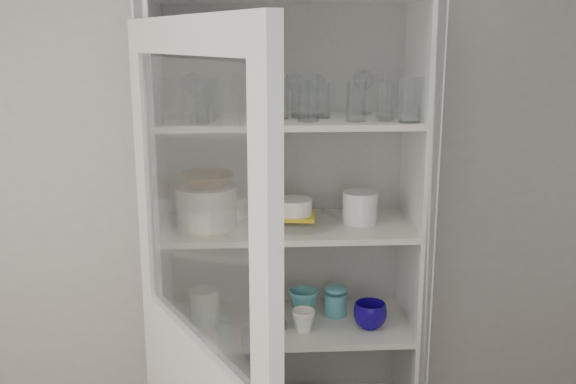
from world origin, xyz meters
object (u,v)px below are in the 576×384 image
(pantry_cabinet, at_px, (287,295))
(goblet_3, at_px, (363,90))
(teal_jar, at_px, (336,302))
(plate_stack_front, at_px, (207,216))
(cream_bowl, at_px, (206,196))
(mug_blue, at_px, (370,315))
(plate_stack_back, at_px, (221,206))
(white_canister, at_px, (204,306))
(measuring_cups, at_px, (269,324))
(goblet_1, at_px, (297,93))
(glass_platter, at_px, (294,220))
(grey_bowl_stack, at_px, (360,208))
(mug_teal, at_px, (304,303))
(terracotta_bowl, at_px, (206,180))
(goblet_2, at_px, (316,93))
(yellow_trivet, at_px, (294,216))
(goblet_0, at_px, (193,92))
(mug_white, at_px, (303,320))
(white_ramekin, at_px, (294,207))

(pantry_cabinet, relative_size, goblet_3, 11.49)
(goblet_3, distance_m, teal_jar, 0.85)
(plate_stack_front, relative_size, cream_bowl, 0.98)
(mug_blue, bearing_deg, plate_stack_front, -165.72)
(plate_stack_back, xyz_separation_m, white_canister, (-0.07, -0.11, -0.37))
(teal_jar, bearing_deg, plate_stack_front, -171.11)
(plate_stack_back, relative_size, measuring_cups, 2.31)
(goblet_1, bearing_deg, plate_stack_front, -162.75)
(goblet_3, height_order, mug_blue, goblet_3)
(plate_stack_front, relative_size, mug_blue, 1.73)
(pantry_cabinet, xyz_separation_m, measuring_cups, (-0.08, -0.13, -0.06))
(goblet_1, bearing_deg, cream_bowl, -162.75)
(glass_platter, bearing_deg, mug_blue, -17.57)
(grey_bowl_stack, distance_m, mug_teal, 0.46)
(plate_stack_back, relative_size, teal_jar, 1.95)
(terracotta_bowl, bearing_deg, goblet_2, 13.70)
(goblet_2, bearing_deg, goblet_3, 11.18)
(yellow_trivet, relative_size, grey_bowl_stack, 1.24)
(mug_teal, distance_m, teal_jar, 0.13)
(goblet_0, xyz_separation_m, mug_teal, (0.41, -0.07, -0.83))
(plate_stack_back, xyz_separation_m, cream_bowl, (-0.05, -0.15, 0.08))
(plate_stack_back, xyz_separation_m, yellow_trivet, (0.28, -0.10, -0.02))
(goblet_1, xyz_separation_m, mug_white, (0.02, -0.17, -0.84))
(yellow_trivet, distance_m, white_ramekin, 0.04)
(terracotta_bowl, distance_m, white_canister, 0.51)
(teal_jar, xyz_separation_m, white_canister, (-0.52, -0.04, 0.01))
(mug_blue, bearing_deg, grey_bowl_stack, 139.13)
(goblet_1, relative_size, white_canister, 1.24)
(plate_stack_front, height_order, glass_platter, plate_stack_front)
(pantry_cabinet, xyz_separation_m, mug_teal, (0.06, -0.02, -0.02))
(grey_bowl_stack, relative_size, mug_white, 1.43)
(plate_stack_front, height_order, mug_white, plate_stack_front)
(mug_blue, xyz_separation_m, measuring_cups, (-0.39, 0.01, -0.03))
(measuring_cups, bearing_deg, mug_white, -11.17)
(mug_teal, bearing_deg, goblet_1, 149.17)
(teal_jar, height_order, measuring_cups, teal_jar)
(plate_stack_front, bearing_deg, white_ramekin, 7.73)
(white_ramekin, relative_size, mug_blue, 1.10)
(terracotta_bowl, height_order, mug_white, terracotta_bowl)
(mug_white, height_order, measuring_cups, mug_white)
(white_canister, bearing_deg, goblet_2, 8.08)
(mug_teal, xyz_separation_m, mug_white, (-0.01, -0.14, -0.01))
(cream_bowl, height_order, yellow_trivet, cream_bowl)
(plate_stack_back, bearing_deg, white_ramekin, -20.07)
(plate_stack_back, relative_size, yellow_trivet, 1.31)
(grey_bowl_stack, bearing_deg, plate_stack_front, -178.16)
(mug_blue, bearing_deg, mug_teal, 172.18)
(goblet_1, height_order, goblet_3, goblet_3)
(terracotta_bowl, bearing_deg, white_canister, 119.92)
(plate_stack_front, distance_m, yellow_trivet, 0.33)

